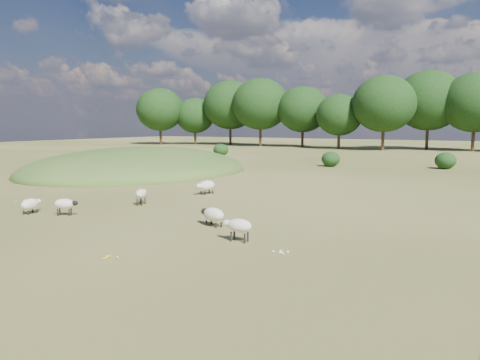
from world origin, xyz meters
name	(u,v)px	position (x,y,z in m)	size (l,w,h in m)	color
ground	(315,170)	(0.00, 20.00, 0.00)	(160.00, 160.00, 0.00)	#3A4C17
mound	(139,172)	(-12.00, 12.00, 0.00)	(16.00, 20.00, 4.00)	#33561E
treeline	(395,105)	(-1.06, 55.44, 6.57)	(96.28, 14.66, 11.70)	black
shrubs	(314,155)	(-2.95, 27.58, 0.72)	(27.06, 8.55, 1.49)	black
sheep_0	(65,204)	(-2.24, -3.36, 0.51)	(1.03, 0.78, 0.73)	beige
sheep_1	(206,186)	(-0.46, 4.61, 0.48)	(0.77, 1.36, 0.76)	beige
sheep_2	(141,194)	(-1.30, 0.29, 0.53)	(0.76, 1.09, 0.76)	beige
sheep_3	(239,226)	(6.22, -3.48, 0.53)	(1.05, 0.47, 0.76)	beige
sheep_4	(31,204)	(-3.91, -3.77, 0.41)	(0.71, 1.18, 0.66)	beige
sheep_5	(213,214)	(4.23, -1.94, 0.45)	(1.28, 0.83, 0.71)	beige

